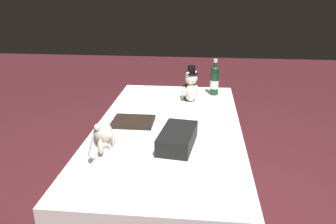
% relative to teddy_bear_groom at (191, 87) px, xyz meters
% --- Properties ---
extents(ground_plane, '(12.00, 12.00, 0.00)m').
position_rel_teddy_bear_groom_xyz_m(ground_plane, '(0.53, -0.12, -0.89)').
color(ground_plane, '#47191E').
extents(reception_table, '(1.83, 0.94, 0.78)m').
position_rel_teddy_bear_groom_xyz_m(reception_table, '(0.53, -0.12, -0.51)').
color(reception_table, white).
rests_on(reception_table, ground_plane).
extents(teddy_bear_groom, '(0.14, 0.13, 0.28)m').
position_rel_teddy_bear_groom_xyz_m(teddy_bear_groom, '(0.00, 0.00, 0.00)').
color(teddy_bear_groom, beige).
rests_on(teddy_bear_groom, reception_table).
extents(teddy_bear_bride, '(0.18, 0.21, 0.23)m').
position_rel_teddy_bear_groom_xyz_m(teddy_bear_bride, '(1.04, -0.41, -0.01)').
color(teddy_bear_bride, white).
rests_on(teddy_bear_bride, reception_table).
extents(champagne_bottle, '(0.07, 0.07, 0.30)m').
position_rel_teddy_bear_groom_xyz_m(champagne_bottle, '(-0.18, 0.19, 0.01)').
color(champagne_bottle, '#143320').
rests_on(champagne_bottle, reception_table).
extents(signing_pen, '(0.12, 0.05, 0.01)m').
position_rel_teddy_bear_groom_xyz_m(signing_pen, '(0.51, -0.03, -0.11)').
color(signing_pen, maroon).
rests_on(signing_pen, reception_table).
extents(gift_case_black, '(0.36, 0.22, 0.10)m').
position_rel_teddy_bear_groom_xyz_m(gift_case_black, '(0.80, -0.04, -0.07)').
color(gift_case_black, black).
rests_on(gift_case_black, reception_table).
extents(guestbook, '(0.22, 0.27, 0.02)m').
position_rel_teddy_bear_groom_xyz_m(guestbook, '(0.50, -0.36, -0.10)').
color(guestbook, black).
rests_on(guestbook, reception_table).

